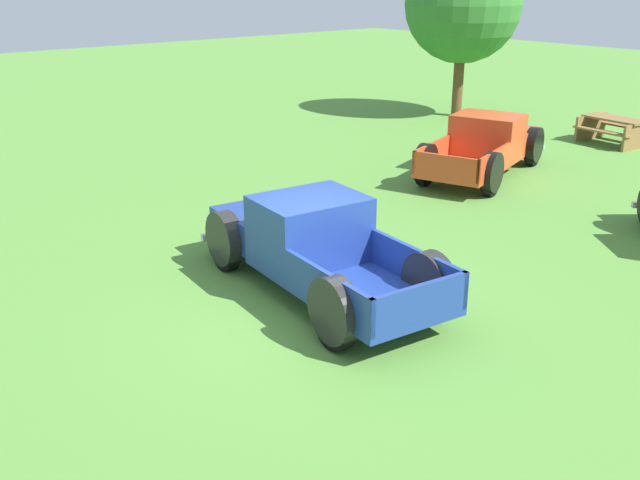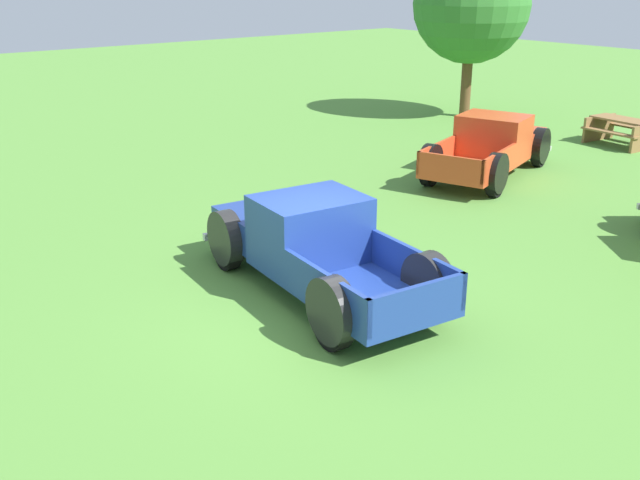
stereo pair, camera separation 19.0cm
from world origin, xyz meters
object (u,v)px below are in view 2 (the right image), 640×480
picnic_table (623,128)px  pickup_truck_foreground (308,243)px  pickup_truck_behind_left (493,145)px  oak_tree_west (472,4)px

picnic_table → pickup_truck_foreground: bearing=-80.8°
picnic_table → pickup_truck_behind_left: bearing=-94.3°
pickup_truck_foreground → pickup_truck_behind_left: pickup_truck_foreground is taller
pickup_truck_behind_left → picnic_table: (0.41, 5.48, -0.22)m
pickup_truck_foreground → oak_tree_west: oak_tree_west is taller
pickup_truck_behind_left → picnic_table: 5.49m
picnic_table → oak_tree_west: bearing=-178.8°
pickup_truck_foreground → picnic_table: 13.63m
pickup_truck_foreground → oak_tree_west: 15.87m
pickup_truck_behind_left → oak_tree_west: (-5.47, 5.35, 3.06)m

